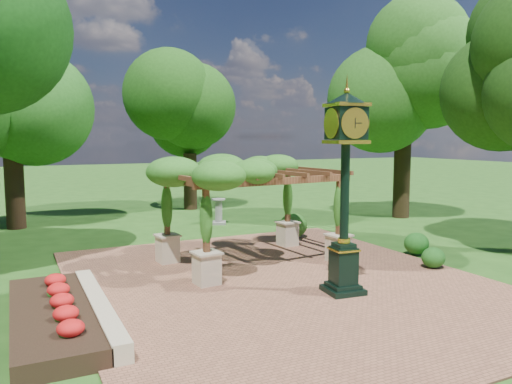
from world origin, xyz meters
name	(u,v)px	position (x,y,z in m)	size (l,w,h in m)	color
ground	(302,294)	(0.00, 0.00, 0.00)	(120.00, 120.00, 0.00)	#1E4714
brick_plaza	(282,282)	(0.00, 1.00, 0.02)	(10.00, 12.00, 0.04)	brown
border_wall	(99,309)	(-4.60, 0.50, 0.20)	(0.35, 5.00, 0.40)	#C6B793
flower_bed	(52,317)	(-5.50, 0.50, 0.18)	(1.50, 5.00, 0.36)	red
pedestal_clock	(345,174)	(0.87, -0.42, 2.87)	(1.05, 1.05, 4.80)	black
pergola	(253,176)	(0.24, 3.17, 2.60)	(5.31, 3.63, 3.17)	beige
sundial	(219,213)	(1.80, 9.78, 0.48)	(0.79, 0.79, 1.10)	gray
shrub_front	(433,258)	(4.51, 0.31, 0.33)	(0.65, 0.65, 0.58)	#1D5919
shrub_mid	(416,243)	(5.27, 1.76, 0.38)	(0.76, 0.76, 0.69)	#1B5618
shrub_back	(294,225)	(3.13, 5.74, 0.49)	(1.00, 1.00, 0.90)	#2A651D
tree_west_far	(10,94)	(-5.99, 12.51, 5.42)	(4.33, 4.33, 7.92)	black
tree_north	(189,110)	(2.16, 14.57, 5.09)	(4.22, 4.22, 7.42)	black
tree_east_far	(405,78)	(10.10, 7.76, 6.36)	(5.11, 5.11, 9.26)	black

